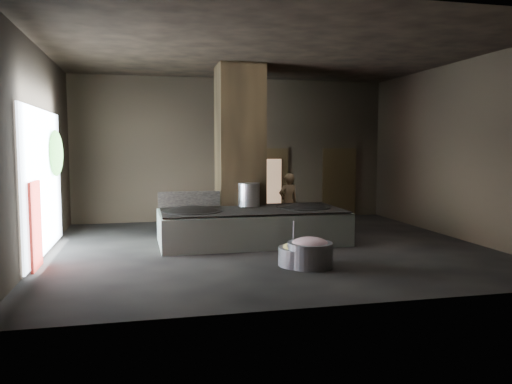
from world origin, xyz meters
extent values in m
cube|color=black|center=(0.00, 0.00, -0.05)|extent=(10.00, 9.00, 0.10)
cube|color=black|center=(0.00, 0.00, 4.55)|extent=(10.00, 9.00, 0.10)
cube|color=black|center=(0.00, 4.55, 2.25)|extent=(10.00, 0.10, 4.50)
cube|color=black|center=(0.00, -4.55, 2.25)|extent=(10.00, 0.10, 4.50)
cube|color=black|center=(-5.05, 0.00, 2.25)|extent=(0.10, 9.00, 4.50)
cube|color=black|center=(5.05, 0.00, 2.25)|extent=(0.10, 9.00, 4.50)
cube|color=black|center=(-0.30, 1.90, 2.25)|extent=(1.20, 1.20, 4.50)
cube|color=silver|center=(-0.27, 0.55, 0.39)|extent=(4.52, 2.23, 0.78)
cube|color=black|center=(-0.27, 0.55, 0.82)|extent=(4.39, 2.11, 0.03)
ellipsoid|color=black|center=(-1.72, 0.50, 0.75)|extent=(1.41, 1.41, 0.39)
cylinder|color=black|center=(-1.72, 0.50, 0.82)|extent=(1.44, 1.44, 0.05)
ellipsoid|color=black|center=(1.08, 0.60, 0.75)|extent=(1.32, 1.32, 0.37)
cylinder|color=black|center=(1.08, 0.60, 0.82)|extent=(1.35, 1.35, 0.05)
cylinder|color=#B9BCC2|center=(-0.22, 1.10, 1.13)|extent=(0.55, 0.55, 0.58)
cube|color=black|center=(-1.72, 1.30, 1.03)|extent=(1.56, 0.09, 0.39)
imported|color=olive|center=(1.15, 2.17, 0.80)|extent=(0.65, 0.49, 1.60)
cylinder|color=slate|center=(0.23, -1.95, 0.18)|extent=(1.10, 1.10, 0.36)
ellipsoid|color=#8B9F4D|center=(0.23, -1.95, 0.35)|extent=(0.80, 0.80, 0.25)
cylinder|color=#B9BCC2|center=(0.08, -1.80, 0.55)|extent=(0.14, 0.38, 0.69)
cylinder|color=slate|center=(0.32, -2.12, 0.24)|extent=(1.04, 1.04, 0.49)
ellipsoid|color=#A66372|center=(0.32, -2.12, 0.45)|extent=(0.74, 0.74, 0.28)
cube|color=black|center=(1.20, 4.45, 1.10)|extent=(1.18, 0.08, 2.38)
cube|color=#8C6647|center=(1.18, 4.39, 1.05)|extent=(0.76, 0.04, 1.79)
cube|color=black|center=(3.60, 4.45, 1.10)|extent=(1.18, 0.08, 2.38)
cube|color=#8C6647|center=(3.47, 4.64, 1.05)|extent=(0.89, 0.04, 2.11)
cube|color=white|center=(-4.95, 0.20, 1.60)|extent=(0.04, 4.20, 3.10)
cube|color=maroon|center=(-4.88, -1.10, 0.85)|extent=(0.05, 0.90, 1.70)
ellipsoid|color=#194714|center=(-4.85, 1.30, 2.20)|extent=(0.28, 1.10, 1.10)
camera|label=1|loc=(-2.84, -11.28, 2.38)|focal=35.00mm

